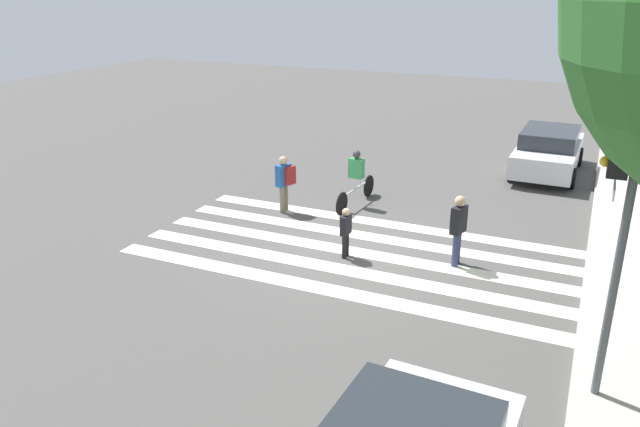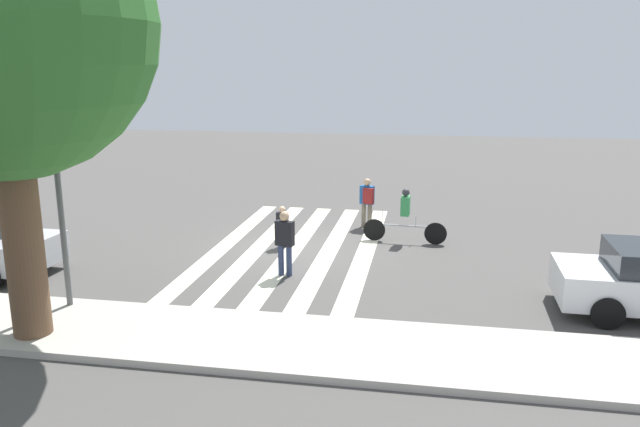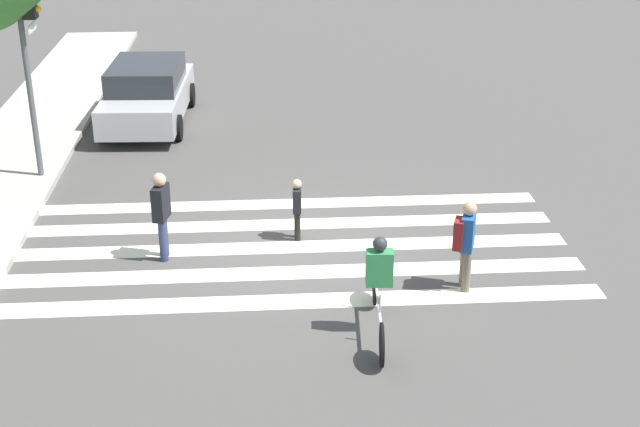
% 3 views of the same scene
% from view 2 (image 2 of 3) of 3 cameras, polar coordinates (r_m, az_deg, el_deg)
% --- Properties ---
extents(ground_plane, '(60.00, 60.00, 0.00)m').
position_cam_2_polar(ground_plane, '(17.69, -2.34, -3.17)').
color(ground_plane, '#4C4947').
extents(sidewalk_curb, '(36.00, 2.50, 0.14)m').
position_cam_2_polar(sidewalk_curb, '(12.02, -8.87, -11.23)').
color(sidewalk_curb, '#ADA89E').
rests_on(sidewalk_curb, ground_plane).
extents(crosswalk_stripes, '(4.54, 10.00, 0.01)m').
position_cam_2_polar(crosswalk_stripes, '(17.69, -2.34, -3.15)').
color(crosswalk_stripes, '#F2EDCC').
rests_on(crosswalk_stripes, ground_plane).
extents(traffic_light, '(0.60, 0.50, 4.55)m').
position_cam_2_polar(traffic_light, '(13.63, -22.71, 4.52)').
color(traffic_light, '#515456').
rests_on(traffic_light, ground_plane).
extents(pedestrian_adult_blue_shirt, '(0.47, 0.45, 1.57)m').
position_cam_2_polar(pedestrian_adult_blue_shirt, '(19.79, 4.34, 1.34)').
color(pedestrian_adult_blue_shirt, '#6B6051').
rests_on(pedestrian_adult_blue_shirt, ground_plane).
extents(pedestrian_adult_tall_backpack, '(0.34, 0.18, 1.19)m').
position_cam_2_polar(pedestrian_adult_tall_backpack, '(17.64, -3.46, -0.97)').
color(pedestrian_adult_tall_backpack, black).
rests_on(pedestrian_adult_tall_backpack, ground_plane).
extents(pedestrian_child_with_backpack, '(0.48, 0.30, 1.62)m').
position_cam_2_polar(pedestrian_child_with_backpack, '(15.18, -3.24, -2.40)').
color(pedestrian_child_with_backpack, navy).
rests_on(pedestrian_child_with_backpack, ground_plane).
extents(cyclist_far_lane, '(2.42, 0.42, 1.60)m').
position_cam_2_polar(cyclist_far_lane, '(18.18, 7.79, -0.02)').
color(cyclist_far_lane, black).
rests_on(cyclist_far_lane, ground_plane).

